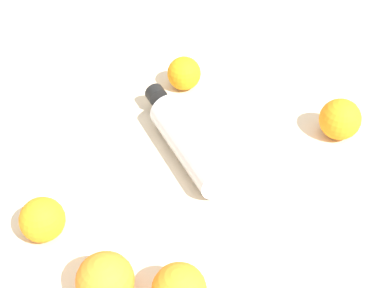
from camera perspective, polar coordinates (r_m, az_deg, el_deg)
The scene contains 6 objects.
ground_plane at distance 0.97m, azimuth -3.02°, elevation -2.72°, with size 2.40×2.40×0.00m, color beige.
water_bottle at distance 0.98m, azimuth -0.62°, elevation 0.85°, with size 0.27×0.21×0.07m.
orange_0 at distance 1.14m, azimuth -0.71°, elevation 7.53°, with size 0.07×0.07×0.07m, color orange.
orange_2 at distance 1.05m, azimuth 15.51°, elevation 2.57°, with size 0.08×0.08×0.08m, color orange.
orange_3 at distance 0.88m, azimuth -15.67°, elevation -7.78°, with size 0.07×0.07×0.07m, color orange.
orange_4 at distance 0.78m, azimuth -9.24°, elevation -14.20°, with size 0.08×0.08×0.08m, color orange.
Camera 1 is at (0.67, 0.14, 0.69)m, focal length 50.00 mm.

